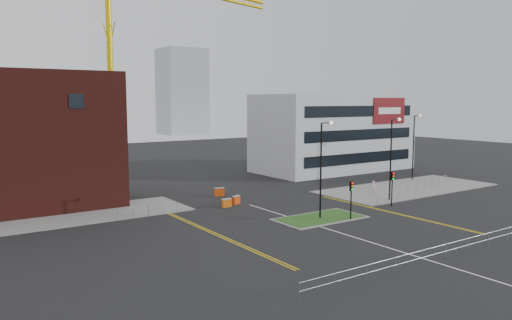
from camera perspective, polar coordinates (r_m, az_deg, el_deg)
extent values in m
plane|color=black|center=(40.77, 12.77, -9.10)|extent=(200.00, 200.00, 0.00)
cube|color=slate|center=(50.55, -23.49, -6.33)|extent=(28.00, 8.00, 0.12)
cube|color=slate|center=(66.00, 16.90, -3.09)|extent=(24.00, 10.00, 0.12)
cube|color=slate|center=(47.64, 7.33, -6.62)|extent=(8.60, 4.60, 0.08)
cube|color=#264A18|center=(47.63, 7.33, -6.60)|extent=(8.00, 4.00, 0.12)
cube|color=#4B1812|center=(55.41, -25.01, 1.97)|extent=(18.00, 10.00, 14.00)
cube|color=black|center=(51.17, -19.86, 6.35)|extent=(1.40, 0.10, 1.40)
cube|color=#AAACAE|center=(80.42, 8.82, 3.11)|extent=(25.00, 12.00, 12.00)
cube|color=black|center=(76.46, 11.85, 0.23)|extent=(22.00, 0.10, 1.60)
cube|color=black|center=(76.15, 11.92, 2.85)|extent=(22.00, 0.10, 1.60)
cube|color=black|center=(76.00, 11.98, 5.48)|extent=(22.00, 0.10, 1.60)
cube|color=#650B0F|center=(80.40, 14.98, 5.46)|extent=(7.00, 0.15, 4.00)
cube|color=white|center=(80.34, 15.04, 5.46)|extent=(5.00, 0.05, 1.00)
cylinder|color=#DABA0C|center=(86.02, -16.31, 10.03)|extent=(1.00, 1.00, 32.61)
cylinder|color=black|center=(46.81, 7.41, -1.30)|extent=(0.16, 0.16, 9.00)
cylinder|color=black|center=(46.80, 8.05, 4.22)|extent=(1.20, 0.10, 0.10)
sphere|color=silver|center=(47.20, 8.59, 4.23)|extent=(0.36, 0.36, 0.36)
cylinder|color=black|center=(56.74, 15.14, -0.07)|extent=(0.16, 0.16, 9.00)
cylinder|color=black|center=(56.86, 15.67, 4.48)|extent=(1.20, 0.10, 0.10)
sphere|color=silver|center=(57.32, 16.06, 4.48)|extent=(0.36, 0.36, 0.36)
cylinder|color=black|center=(72.57, 17.54, 1.30)|extent=(0.16, 0.16, 9.00)
cylinder|color=black|center=(72.77, 17.96, 4.85)|extent=(1.20, 0.10, 0.10)
sphere|color=silver|center=(73.25, 18.24, 4.85)|extent=(0.36, 0.36, 0.36)
cylinder|color=black|center=(47.26, 10.80, -4.98)|extent=(0.12, 0.12, 3.00)
cube|color=black|center=(46.94, 10.84, -2.95)|extent=(0.28, 0.22, 0.90)
sphere|color=red|center=(46.80, 10.96, -2.61)|extent=(0.18, 0.18, 0.18)
sphere|color=orange|center=(46.85, 10.95, -2.97)|extent=(0.18, 0.18, 0.18)
sphere|color=#0CCC33|center=(46.90, 10.95, -3.33)|extent=(0.18, 0.18, 0.18)
cylinder|color=black|center=(54.39, 15.27, -3.56)|extent=(0.12, 0.12, 3.00)
cube|color=black|center=(54.11, 15.32, -1.79)|extent=(0.28, 0.22, 0.90)
sphere|color=red|center=(53.99, 15.44, -1.49)|extent=(0.18, 0.18, 0.18)
sphere|color=orange|center=(54.03, 15.43, -1.80)|extent=(0.18, 0.18, 0.18)
sphere|color=#0CCC33|center=(54.08, 15.42, -2.12)|extent=(0.18, 0.18, 0.18)
cylinder|color=gray|center=(36.85, 19.75, -9.36)|extent=(24.00, 0.04, 0.04)
cylinder|color=gray|center=(36.99, 19.72, -10.10)|extent=(24.00, 0.04, 0.04)
cylinder|color=gray|center=(28.60, 4.94, -14.76)|extent=(0.05, 0.05, 1.10)
cylinder|color=gray|center=(49.03, -12.22, -5.13)|extent=(6.00, 0.04, 0.04)
cylinder|color=gray|center=(49.14, -12.21, -5.70)|extent=(6.00, 0.04, 0.04)
cylinder|color=gray|center=(48.12, -15.53, -6.06)|extent=(0.05, 0.05, 1.10)
cylinder|color=gray|center=(50.31, -9.03, -5.34)|extent=(0.05, 0.05, 1.10)
cylinder|color=gray|center=(63.15, 17.85, -2.65)|extent=(19.01, 5.04, 0.04)
cylinder|color=gray|center=(63.24, 17.83, -3.09)|extent=(19.01, 5.04, 0.04)
cylinder|color=gray|center=(54.46, 13.75, -4.52)|extent=(0.05, 0.05, 1.10)
cylinder|color=gray|center=(72.28, 20.90, -2.01)|extent=(0.05, 0.05, 1.10)
cube|color=silver|center=(42.10, 10.76, -8.53)|extent=(0.15, 30.00, 0.01)
cube|color=gold|center=(43.05, -5.62, -8.10)|extent=(0.12, 24.00, 0.01)
cube|color=gold|center=(43.19, -5.27, -8.05)|extent=(0.12, 24.00, 0.01)
cube|color=gold|center=(51.54, 15.10, -5.82)|extent=(0.12, 20.00, 0.01)
cube|color=gold|center=(51.76, 15.32, -5.77)|extent=(0.12, 20.00, 0.01)
cube|color=gray|center=(161.33, -20.48, 5.28)|extent=(24.00, 12.00, 16.00)
cube|color=gray|center=(168.63, -8.43, 7.72)|extent=(14.00, 12.00, 28.00)
imported|color=pink|center=(60.17, 13.33, -3.14)|extent=(0.71, 0.56, 1.72)
cube|color=#DD3F0C|center=(53.70, -2.29, -4.60)|extent=(1.12, 0.74, 0.89)
cube|color=silver|center=(53.62, -2.29, -4.18)|extent=(1.12, 0.74, 0.11)
cube|color=#D95C0C|center=(52.26, -3.39, -4.93)|extent=(1.07, 0.37, 0.89)
cube|color=silver|center=(52.18, -3.39, -4.50)|extent=(1.07, 0.37, 0.11)
cube|color=#C53D0A|center=(58.24, -4.21, -3.67)|extent=(1.22, 0.74, 0.97)
cube|color=silver|center=(58.17, -4.22, -3.25)|extent=(1.22, 0.74, 0.12)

